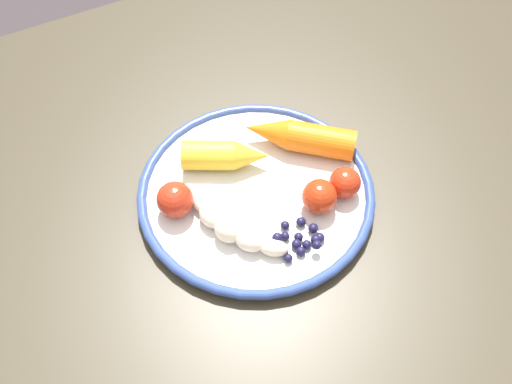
{
  "coord_description": "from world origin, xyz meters",
  "views": [
    {
      "loc": [
        0.24,
        0.36,
        1.37
      ],
      "look_at": [
        0.03,
        -0.04,
        0.75
      ],
      "focal_mm": 44.26,
      "sensor_mm": 36.0,
      "label": 1
    }
  ],
  "objects_px": {
    "tomato_mid": "(319,197)",
    "banana": "(231,227)",
    "tomato_far": "(345,183)",
    "plate": "(256,193)",
    "carrot_yellow": "(226,155)",
    "blueberry_pile": "(300,239)",
    "tomato_near": "(175,200)",
    "dining_table": "(293,251)",
    "carrot_orange": "(299,137)"
  },
  "relations": [
    {
      "from": "dining_table",
      "to": "banana",
      "type": "relative_size",
      "value": 7.66
    },
    {
      "from": "banana",
      "to": "carrot_orange",
      "type": "distance_m",
      "value": 0.15
    },
    {
      "from": "tomato_mid",
      "to": "plate",
      "type": "bearing_deg",
      "value": -43.22
    },
    {
      "from": "tomato_mid",
      "to": "dining_table",
      "type": "bearing_deg",
      "value": -24.84
    },
    {
      "from": "dining_table",
      "to": "banana",
      "type": "xyz_separation_m",
      "value": [
        0.09,
        -0.0,
        0.11
      ]
    },
    {
      "from": "carrot_yellow",
      "to": "blueberry_pile",
      "type": "relative_size",
      "value": 1.8
    },
    {
      "from": "tomato_far",
      "to": "tomato_near",
      "type": "bearing_deg",
      "value": -19.43
    },
    {
      "from": "banana",
      "to": "blueberry_pile",
      "type": "bearing_deg",
      "value": 144.31
    },
    {
      "from": "plate",
      "to": "banana",
      "type": "distance_m",
      "value": 0.07
    },
    {
      "from": "carrot_orange",
      "to": "tomato_near",
      "type": "xyz_separation_m",
      "value": [
        0.18,
        0.02,
        0.0
      ]
    },
    {
      "from": "carrot_orange",
      "to": "carrot_yellow",
      "type": "relative_size",
      "value": 1.19
    },
    {
      "from": "dining_table",
      "to": "plate",
      "type": "bearing_deg",
      "value": -51.62
    },
    {
      "from": "plate",
      "to": "blueberry_pile",
      "type": "bearing_deg",
      "value": 98.39
    },
    {
      "from": "dining_table",
      "to": "plate",
      "type": "relative_size",
      "value": 3.52
    },
    {
      "from": "tomato_mid",
      "to": "carrot_orange",
      "type": "bearing_deg",
      "value": -105.02
    },
    {
      "from": "tomato_near",
      "to": "tomato_mid",
      "type": "xyz_separation_m",
      "value": [
        -0.15,
        0.07,
        -0.0
      ]
    },
    {
      "from": "carrot_yellow",
      "to": "tomato_far",
      "type": "height_order",
      "value": "tomato_far"
    },
    {
      "from": "carrot_yellow",
      "to": "blueberry_pile",
      "type": "distance_m",
      "value": 0.14
    },
    {
      "from": "dining_table",
      "to": "carrot_orange",
      "type": "xyz_separation_m",
      "value": [
        -0.05,
        -0.08,
        0.12
      ]
    },
    {
      "from": "banana",
      "to": "tomato_near",
      "type": "relative_size",
      "value": 3.07
    },
    {
      "from": "banana",
      "to": "tomato_mid",
      "type": "relative_size",
      "value": 3.18
    },
    {
      "from": "tomato_near",
      "to": "tomato_mid",
      "type": "height_order",
      "value": "tomato_near"
    },
    {
      "from": "carrot_orange",
      "to": "carrot_yellow",
      "type": "bearing_deg",
      "value": -9.0
    },
    {
      "from": "banana",
      "to": "carrot_yellow",
      "type": "relative_size",
      "value": 1.19
    },
    {
      "from": "plate",
      "to": "tomato_near",
      "type": "xyz_separation_m",
      "value": [
        0.1,
        -0.02,
        0.02
      ]
    },
    {
      "from": "banana",
      "to": "blueberry_pile",
      "type": "height_order",
      "value": "banana"
    },
    {
      "from": "dining_table",
      "to": "carrot_orange",
      "type": "relative_size",
      "value": 7.66
    },
    {
      "from": "tomato_mid",
      "to": "banana",
      "type": "bearing_deg",
      "value": -6.98
    },
    {
      "from": "carrot_yellow",
      "to": "tomato_mid",
      "type": "xyz_separation_m",
      "value": [
        -0.07,
        0.11,
        0.0
      ]
    },
    {
      "from": "blueberry_pile",
      "to": "tomato_far",
      "type": "relative_size",
      "value": 1.62
    },
    {
      "from": "tomato_far",
      "to": "tomato_mid",
      "type": "bearing_deg",
      "value": 7.18
    },
    {
      "from": "dining_table",
      "to": "tomato_mid",
      "type": "height_order",
      "value": "tomato_mid"
    },
    {
      "from": "tomato_near",
      "to": "tomato_mid",
      "type": "bearing_deg",
      "value": 154.72
    },
    {
      "from": "dining_table",
      "to": "plate",
      "type": "xyz_separation_m",
      "value": [
        0.03,
        -0.04,
        0.1
      ]
    },
    {
      "from": "dining_table",
      "to": "tomato_far",
      "type": "relative_size",
      "value": 26.51
    },
    {
      "from": "dining_table",
      "to": "carrot_yellow",
      "type": "distance_m",
      "value": 0.16
    },
    {
      "from": "tomato_mid",
      "to": "tomato_near",
      "type": "bearing_deg",
      "value": -25.28
    },
    {
      "from": "tomato_mid",
      "to": "tomato_far",
      "type": "bearing_deg",
      "value": -172.82
    },
    {
      "from": "carrot_orange",
      "to": "tomato_far",
      "type": "relative_size",
      "value": 3.46
    },
    {
      "from": "plate",
      "to": "blueberry_pile",
      "type": "relative_size",
      "value": 4.64
    },
    {
      "from": "carrot_orange",
      "to": "blueberry_pile",
      "type": "height_order",
      "value": "carrot_orange"
    },
    {
      "from": "dining_table",
      "to": "carrot_yellow",
      "type": "height_order",
      "value": "carrot_yellow"
    },
    {
      "from": "carrot_orange",
      "to": "carrot_yellow",
      "type": "height_order",
      "value": "carrot_orange"
    },
    {
      "from": "dining_table",
      "to": "tomato_near",
      "type": "distance_m",
      "value": 0.19
    },
    {
      "from": "plate",
      "to": "tomato_near",
      "type": "relative_size",
      "value": 6.68
    },
    {
      "from": "blueberry_pile",
      "to": "tomato_mid",
      "type": "distance_m",
      "value": 0.06
    },
    {
      "from": "carrot_yellow",
      "to": "tomato_far",
      "type": "xyz_separation_m",
      "value": [
        -0.11,
        0.1,
        0.0
      ]
    },
    {
      "from": "tomato_far",
      "to": "plate",
      "type": "bearing_deg",
      "value": -27.02
    },
    {
      "from": "dining_table",
      "to": "banana",
      "type": "distance_m",
      "value": 0.14
    },
    {
      "from": "carrot_orange",
      "to": "tomato_near",
      "type": "bearing_deg",
      "value": 6.57
    }
  ]
}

